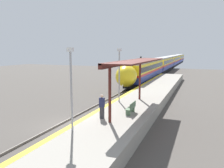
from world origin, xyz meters
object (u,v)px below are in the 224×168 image
person_waiting (102,106)px  railway_signal (141,65)px  train (168,62)px  lamppost_mid (119,71)px  platform_bench (131,108)px  lamppost_near (71,84)px

person_waiting → railway_signal: 29.90m
railway_signal → train: bearing=85.6°
train → lamppost_mid: (2.34, -50.06, 1.58)m
train → platform_bench: bearing=-85.1°
platform_bench → lamppost_mid: (-2.22, 3.35, 2.38)m
lamppost_near → railway_signal: bearing=97.6°
train → lamppost_near: (2.34, -58.13, 1.58)m
railway_signal → lamppost_mid: size_ratio=0.93×
lamppost_near → platform_bench: bearing=64.8°
train → railway_signal: railway_signal is taller
railway_signal → lamppost_near: bearing=-82.4°
person_waiting → lamppost_near: lamppost_near is taller
railway_signal → platform_bench: bearing=-76.6°
platform_bench → railway_signal: 28.37m
platform_bench → railway_signal: bearing=103.4°
train → person_waiting: train is taller
railway_signal → lamppost_near: 32.60m
person_waiting → platform_bench: bearing=50.3°
person_waiting → train: bearing=93.1°
platform_bench → person_waiting: bearing=-129.7°
train → railway_signal: bearing=-94.4°
railway_signal → lamppost_mid: (4.32, -24.23, 1.08)m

